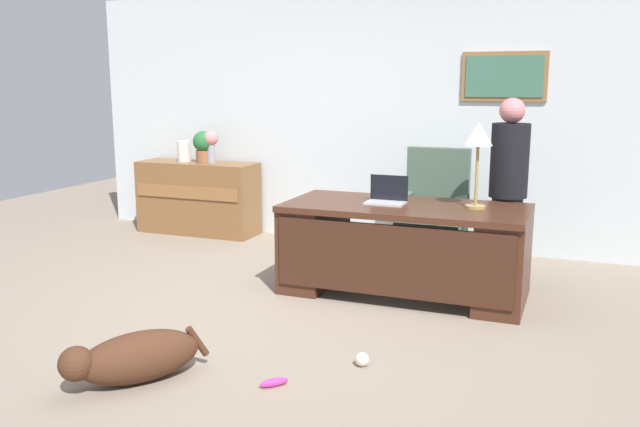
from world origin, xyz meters
name	(u,v)px	position (x,y,z in m)	size (l,w,h in m)	color
ground_plane	(283,317)	(0.00, 0.00, 0.00)	(12.00, 12.00, 0.00)	gray
back_wall	(384,118)	(0.01, 2.60, 1.35)	(7.00, 0.16, 2.70)	silver
desk	(403,246)	(0.70, 0.86, 0.41)	(1.96, 0.92, 0.75)	#422316
credenza	(198,198)	(-2.11, 2.25, 0.42)	(1.41, 0.50, 0.83)	brown
armchair	(434,214)	(0.72, 1.90, 0.49)	(0.60, 0.59, 1.11)	#475B4C
person_standing	(508,190)	(1.44, 1.48, 0.83)	(0.32, 0.32, 1.61)	#262323
dog_lying	(134,357)	(-0.34, -1.33, 0.15)	(0.67, 0.77, 0.30)	#472819
laptop	(387,196)	(0.53, 0.92, 0.81)	(0.32, 0.22, 0.22)	#B2B5BA
desk_lamp	(478,140)	(1.25, 0.95, 1.29)	(0.22, 0.22, 0.68)	#9E8447
vase_with_flowers	(211,142)	(-1.92, 2.25, 1.06)	(0.17, 0.17, 0.37)	#8B92A8
vase_empty	(184,151)	(-2.29, 2.25, 0.95)	(0.15, 0.15, 0.24)	silver
potted_plant	(204,145)	(-2.02, 2.25, 1.03)	(0.24, 0.24, 0.36)	brown
dog_toy_ball	(362,359)	(0.83, -0.63, 0.04)	(0.09, 0.09, 0.09)	beige
dog_toy_bone	(74,363)	(-0.83, -1.29, 0.03)	(0.19, 0.05, 0.05)	orange
dog_toy_plush	(274,382)	(0.44, -1.08, 0.03)	(0.18, 0.05, 0.05)	#D8338C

